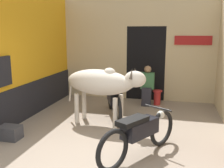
{
  "coord_description": "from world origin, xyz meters",
  "views": [
    {
      "loc": [
        1.23,
        -3.81,
        2.19
      ],
      "look_at": [
        -0.21,
        2.03,
        0.98
      ],
      "focal_mm": 42.0,
      "sensor_mm": 36.0,
      "label": 1
    }
  ],
  "objects_px": {
    "cow": "(102,83)",
    "plastic_stool": "(157,97)",
    "crate": "(10,133)",
    "motorcycle_near": "(140,132)",
    "shopkeeper_seated": "(147,85)",
    "motorcycle_far": "(114,99)"
  },
  "relations": [
    {
      "from": "plastic_stool",
      "to": "motorcycle_far",
      "type": "bearing_deg",
      "value": -126.02
    },
    {
      "from": "motorcycle_far",
      "to": "crate",
      "type": "height_order",
      "value": "motorcycle_far"
    },
    {
      "from": "shopkeeper_seated",
      "to": "plastic_stool",
      "type": "distance_m",
      "value": 0.5
    },
    {
      "from": "motorcycle_far",
      "to": "shopkeeper_seated",
      "type": "height_order",
      "value": "shopkeeper_seated"
    },
    {
      "from": "shopkeeper_seated",
      "to": "crate",
      "type": "height_order",
      "value": "shopkeeper_seated"
    },
    {
      "from": "motorcycle_near",
      "to": "shopkeeper_seated",
      "type": "bearing_deg",
      "value": 94.24
    },
    {
      "from": "motorcycle_near",
      "to": "motorcycle_far",
      "type": "relative_size",
      "value": 0.94
    },
    {
      "from": "shopkeeper_seated",
      "to": "motorcycle_near",
      "type": "bearing_deg",
      "value": -85.76
    },
    {
      "from": "shopkeeper_seated",
      "to": "crate",
      "type": "distance_m",
      "value": 4.09
    },
    {
      "from": "cow",
      "to": "plastic_stool",
      "type": "xyz_separation_m",
      "value": [
        1.15,
        2.0,
        -0.76
      ]
    },
    {
      "from": "motorcycle_near",
      "to": "crate",
      "type": "relative_size",
      "value": 4.13
    },
    {
      "from": "crate",
      "to": "cow",
      "type": "bearing_deg",
      "value": 39.79
    },
    {
      "from": "cow",
      "to": "plastic_stool",
      "type": "distance_m",
      "value": 2.43
    },
    {
      "from": "shopkeeper_seated",
      "to": "crate",
      "type": "xyz_separation_m",
      "value": [
        -2.46,
        -3.24,
        -0.49
      ]
    },
    {
      "from": "motorcycle_near",
      "to": "plastic_stool",
      "type": "distance_m",
      "value": 3.49
    },
    {
      "from": "cow",
      "to": "motorcycle_near",
      "type": "relative_size",
      "value": 1.12
    },
    {
      "from": "motorcycle_near",
      "to": "plastic_stool",
      "type": "relative_size",
      "value": 4.09
    },
    {
      "from": "cow",
      "to": "motorcycle_far",
      "type": "height_order",
      "value": "cow"
    },
    {
      "from": "shopkeeper_seated",
      "to": "plastic_stool",
      "type": "relative_size",
      "value": 2.68
    },
    {
      "from": "motorcycle_far",
      "to": "crate",
      "type": "bearing_deg",
      "value": -131.86
    },
    {
      "from": "plastic_stool",
      "to": "crate",
      "type": "distance_m",
      "value": 4.33
    },
    {
      "from": "cow",
      "to": "shopkeeper_seated",
      "type": "distance_m",
      "value": 2.12
    }
  ]
}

